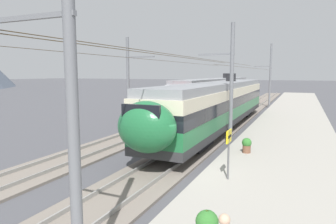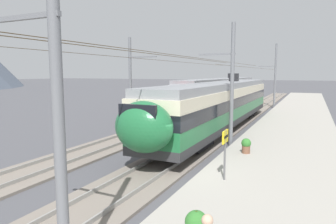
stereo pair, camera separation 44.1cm
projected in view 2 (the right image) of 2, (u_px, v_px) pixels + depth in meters
The scene contains 12 objects.
ground_plane at pixel (180, 176), 13.51m from camera, with size 400.00×400.00×0.00m, color #4C4C51.
platform_slab at pixel (273, 187), 11.80m from camera, with size 120.00×6.09×0.33m, color #A39E93.
track_near at pixel (154, 171), 14.06m from camera, with size 120.00×3.00×0.28m.
track_far at pixel (72, 158), 16.19m from camera, with size 120.00×3.00×0.28m.
train_near_platform at pixel (221, 103), 23.80m from camera, with size 25.67×2.97×4.27m.
train_far_track at pixel (221, 90), 42.26m from camera, with size 31.56×2.89×4.27m.
catenary_mast_west at pixel (52, 96), 5.91m from camera, with size 40.87×2.30×7.97m.
catenary_mast_mid at pixel (230, 83), 18.57m from camera, with size 40.87×2.30×7.60m.
catenary_mast_east at pixel (274, 75), 39.54m from camera, with size 40.87×2.30×8.39m.
catenary_mast_far_side at pixel (132, 81), 25.14m from camera, with size 40.87×2.61×7.49m.
platform_sign at pixel (225, 144), 11.93m from camera, with size 0.70×0.08×2.01m.
potted_plant_platform_edge at pixel (246, 145), 16.08m from camera, with size 0.51×0.51×0.80m.
Camera 2 is at (-12.00, -5.12, 4.56)m, focal length 32.39 mm.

